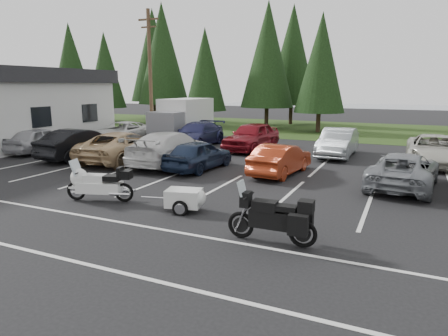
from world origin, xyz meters
TOP-DOWN VIEW (x-y plane):
  - ground at (0.00, 0.00)m, footprint 120.00×120.00m
  - grass_strip at (0.00, 24.00)m, footprint 80.00×16.00m
  - lake_water at (4.00, 55.00)m, footprint 70.00×50.00m
  - utility_pole at (-10.00, 12.00)m, footprint 1.60×0.26m
  - box_truck at (-8.00, 12.50)m, footprint 2.40×5.60m
  - stall_markings at (0.00, 2.00)m, footprint 32.00×16.00m
  - conifer_0 at (-28.00, 22.50)m, footprint 4.58×4.58m
  - conifer_1 at (-22.00, 21.20)m, footprint 3.96×3.96m
  - conifer_2 at (-16.00, 22.80)m, footprint 5.10×5.10m
  - conifer_3 at (-10.50, 21.40)m, footprint 3.87×3.87m
  - conifer_4 at (-5.00, 22.90)m, footprint 4.80×4.80m
  - conifer_5 at (0.00, 21.60)m, footprint 4.14×4.14m
  - conifer_back_a at (-20.00, 27.00)m, footprint 5.28×5.28m
  - conifer_back_b at (-4.00, 27.50)m, footprint 4.97×4.97m
  - car_near_0 at (-12.50, 4.37)m, footprint 2.17×4.46m
  - car_near_1 at (-8.86, 3.82)m, footprint 1.92×4.90m
  - car_near_2 at (-6.32, 4.13)m, footprint 2.97×5.69m
  - car_near_3 at (-3.61, 4.44)m, footprint 2.34×5.64m
  - car_near_4 at (-1.81, 3.91)m, footprint 1.93×4.20m
  - car_near_5 at (1.92, 4.54)m, footprint 1.84×4.20m
  - car_near_6 at (6.85, 4.22)m, footprint 2.71×5.03m
  - car_far_0 at (-10.83, 9.61)m, footprint 2.65×5.22m
  - car_far_1 at (-5.43, 10.36)m, footprint 2.30×5.30m
  - car_far_2 at (-1.65, 10.31)m, footprint 2.39×5.07m
  - car_far_3 at (3.44, 10.25)m, footprint 1.68×4.67m
  - car_far_4 at (8.11, 9.76)m, footprint 2.48×5.25m
  - touring_motorcycle at (-2.36, -2.06)m, footprint 2.70×1.53m
  - cargo_trailer at (0.78, -1.85)m, footprint 1.70×1.20m
  - adventure_motorcycle at (4.00, -3.12)m, footprint 2.54×0.93m

SIDE VIEW (x-z plane):
  - ground at x=0.00m, z-range 0.00..0.00m
  - lake_water at x=4.00m, z-range -0.01..0.01m
  - stall_markings at x=0.00m, z-range 0.00..0.01m
  - grass_strip at x=0.00m, z-range 0.00..0.01m
  - cargo_trailer at x=0.78m, z-range 0.00..0.71m
  - car_near_6 at x=6.85m, z-range 0.00..1.34m
  - car_near_5 at x=1.92m, z-range 0.00..1.34m
  - car_near_4 at x=-1.81m, z-range 0.00..1.39m
  - car_far_0 at x=-10.83m, z-range 0.00..1.41m
  - touring_motorcycle at x=-2.36m, z-range 0.00..1.43m
  - car_far_4 at x=8.11m, z-range 0.00..1.45m
  - car_near_0 at x=-12.50m, z-range 0.00..1.47m
  - car_far_1 at x=-5.43m, z-range 0.00..1.52m
  - car_near_2 at x=-6.32m, z-range 0.00..1.53m
  - car_far_3 at x=3.44m, z-range 0.00..1.53m
  - adventure_motorcycle at x=4.00m, z-range 0.00..1.53m
  - car_near_1 at x=-8.86m, z-range 0.00..1.59m
  - car_near_3 at x=-3.61m, z-range 0.00..1.63m
  - car_far_2 at x=-1.65m, z-range 0.00..1.67m
  - box_truck at x=-8.00m, z-range 0.00..2.90m
  - utility_pole at x=-10.00m, z-range 0.20..9.20m
  - conifer_3 at x=-10.50m, z-range 0.76..9.78m
  - conifer_1 at x=-22.00m, z-range 0.78..10.00m
  - conifer_5 at x=0.00m, z-range 0.81..10.45m
  - conifer_0 at x=-28.00m, z-range 0.90..11.56m
  - conifer_4 at x=-5.00m, z-range 0.95..12.12m
  - conifer_back_b at x=-4.00m, z-range 0.98..12.56m
  - conifer_2 at x=-16.00m, z-range 1.01..12.90m
  - conifer_back_a at x=-20.00m, z-range 1.04..13.34m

